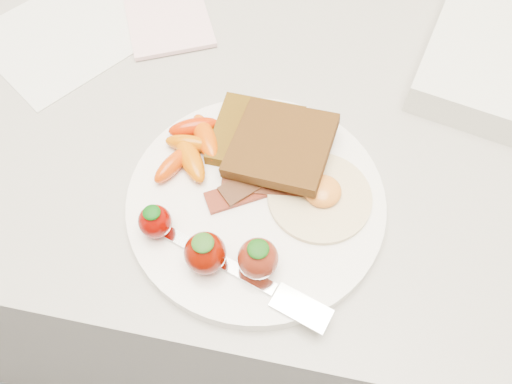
# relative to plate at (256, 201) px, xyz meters

# --- Properties ---
(counter) EXTENTS (2.00, 0.60, 0.90)m
(counter) POSITION_rel_plate_xyz_m (0.01, 0.14, -0.46)
(counter) COLOR gray
(counter) RESTS_ON ground
(plate) EXTENTS (0.27, 0.27, 0.02)m
(plate) POSITION_rel_plate_xyz_m (0.00, 0.00, 0.00)
(plate) COLOR white
(plate) RESTS_ON counter
(toast_lower) EXTENTS (0.10, 0.10, 0.01)m
(toast_lower) POSITION_rel_plate_xyz_m (-0.01, 0.07, 0.02)
(toast_lower) COLOR black
(toast_lower) RESTS_ON plate
(toast_upper) EXTENTS (0.11, 0.11, 0.02)m
(toast_upper) POSITION_rel_plate_xyz_m (0.02, 0.06, 0.03)
(toast_upper) COLOR black
(toast_upper) RESTS_ON toast_lower
(fried_egg) EXTENTS (0.14, 0.14, 0.02)m
(fried_egg) POSITION_rel_plate_xyz_m (0.07, 0.01, 0.01)
(fried_egg) COLOR #F4E7C0
(fried_egg) RESTS_ON plate
(bacon_strips) EXTENTS (0.12, 0.10, 0.01)m
(bacon_strips) POSITION_rel_plate_xyz_m (0.00, 0.02, 0.01)
(bacon_strips) COLOR #481107
(bacon_strips) RESTS_ON plate
(baby_carrots) EXTENTS (0.07, 0.10, 0.02)m
(baby_carrots) POSITION_rel_plate_xyz_m (-0.08, 0.04, 0.02)
(baby_carrots) COLOR #C25A00
(baby_carrots) RESTS_ON plate
(strawberries) EXTENTS (0.14, 0.06, 0.05)m
(strawberries) POSITION_rel_plate_xyz_m (-0.03, -0.07, 0.03)
(strawberries) COLOR #6C0400
(strawberries) RESTS_ON plate
(fork) EXTENTS (0.18, 0.08, 0.00)m
(fork) POSITION_rel_plate_xyz_m (0.02, -0.09, 0.01)
(fork) COLOR white
(fork) RESTS_ON plate
(paper_sheet) EXTENTS (0.29, 0.31, 0.00)m
(paper_sheet) POSITION_rel_plate_xyz_m (-0.29, 0.23, -0.01)
(paper_sheet) COLOR silver
(paper_sheet) RESTS_ON counter
(notepad) EXTENTS (0.17, 0.19, 0.01)m
(notepad) POSITION_rel_plate_xyz_m (-0.18, 0.27, -0.00)
(notepad) COLOR #F7C0C2
(notepad) RESTS_ON paper_sheet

